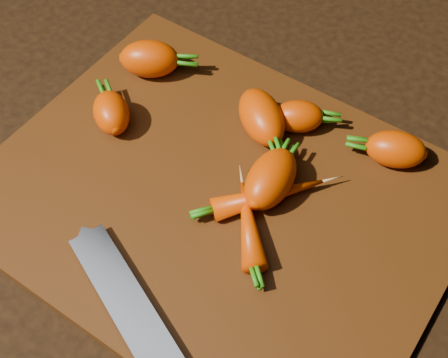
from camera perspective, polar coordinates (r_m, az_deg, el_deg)
The scene contains 11 objects.
ground at distance 0.70m, azimuth -0.47°, elevation -2.24°, with size 2.00×2.00×0.01m, color black.
cutting_board at distance 0.69m, azimuth -0.47°, elevation -1.73°, with size 0.50×0.40×0.01m, color #4F280D.
carrot_0 at distance 0.80m, azimuth -6.82°, elevation 10.85°, with size 0.07×0.05×0.05m, color #DC3D00.
carrot_1 at distance 0.74m, azimuth -10.26°, elevation 5.98°, with size 0.06×0.04×0.04m, color #DC3D00.
carrot_2 at distance 0.72m, azimuth 3.45°, elevation 5.68°, with size 0.08×0.05×0.05m, color #DC3D00.
carrot_3 at distance 0.67m, azimuth 4.28°, elevation 0.02°, with size 0.08×0.05×0.05m, color #DC3D00.
carrot_4 at distance 0.72m, azimuth 15.42°, elevation 2.63°, with size 0.07×0.04×0.04m, color #DC3D00.
carrot_5 at distance 0.73m, azimuth 6.80°, elevation 5.70°, with size 0.06×0.04×0.04m, color #DC3D00.
carrot_6 at distance 0.67m, azimuth 4.08°, elevation -1.52°, with size 0.12×0.03×0.03m, color #DC3D00.
carrot_7 at distance 0.65m, azimuth 2.24°, elevation -4.10°, with size 0.10×0.03×0.03m, color #DC3D00.
knife at distance 0.60m, azimuth -7.34°, elevation -13.65°, with size 0.33×0.16×0.02m.
Camera 1 is at (0.23, -0.32, 0.57)m, focal length 50.00 mm.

